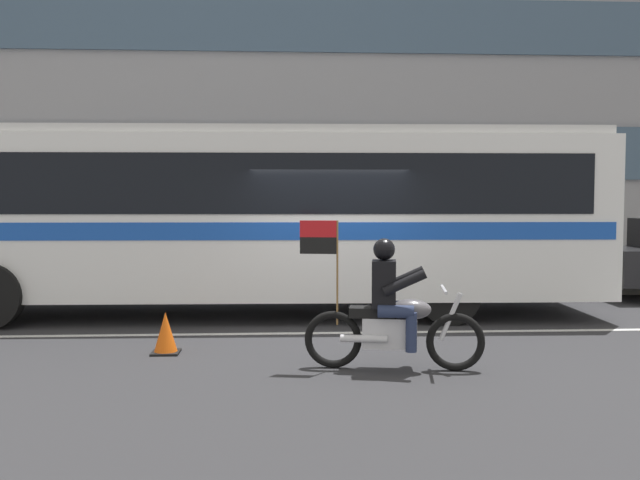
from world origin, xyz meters
The scene contains 8 objects.
ground_plane centered at (0.00, 0.00, 0.00)m, with size 60.00×60.00×0.00m, color #2B2B2D.
sidewalk_curb centered at (0.00, 5.10, 0.07)m, with size 28.00×3.80×0.15m, color gray.
lane_center_stripe centered at (0.00, -0.60, 0.00)m, with size 26.60×0.14×0.01m, color silver.
office_building_facade centered at (0.00, 7.39, 4.68)m, with size 28.00×0.89×9.35m.
transit_bus centered at (-1.47, 1.19, 1.88)m, with size 12.49×2.86×3.22m.
motorcycle_with_rider centered at (0.55, -2.84, 0.67)m, with size 2.18×0.69×1.78m.
fire_hydrant centered at (1.65, 3.89, 0.52)m, with size 0.22×0.30×0.75m.
traffic_cone centered at (-2.28, -1.85, 0.26)m, with size 0.36×0.36×0.55m.
Camera 1 is at (-0.74, -10.73, 2.01)m, focal length 37.93 mm.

